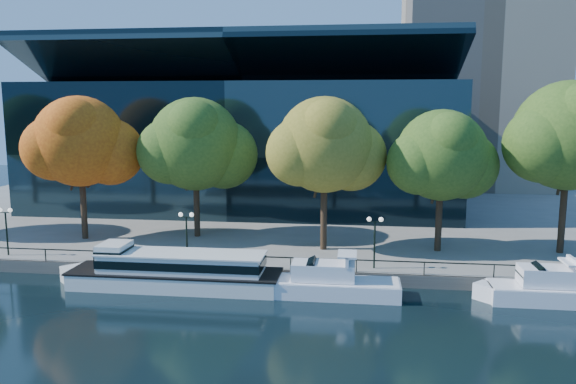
# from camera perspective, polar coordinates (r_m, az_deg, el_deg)

# --- Properties ---
(ground) EXTENTS (160.00, 160.00, 0.00)m
(ground) POSITION_cam_1_polar(r_m,az_deg,el_deg) (41.52, -7.27, -10.19)
(ground) COLOR black
(ground) RESTS_ON ground
(promenade) EXTENTS (90.00, 67.08, 1.00)m
(promenade) POSITION_cam_1_polar(r_m,az_deg,el_deg) (76.13, -0.45, -1.00)
(promenade) COLOR slate
(promenade) RESTS_ON ground
(railing) EXTENTS (88.20, 0.08, 0.99)m
(railing) POSITION_cam_1_polar(r_m,az_deg,el_deg) (43.96, -6.25, -6.45)
(railing) COLOR black
(railing) RESTS_ON promenade
(convention_building) EXTENTS (50.00, 24.57, 21.43)m
(convention_building) POSITION_cam_1_polar(r_m,az_deg,el_deg) (71.33, -4.15, 4.79)
(convention_building) COLOR black
(convention_building) RESTS_ON ground
(tour_boat) EXTENTS (17.19, 3.84, 3.26)m
(tour_boat) POSITION_cam_1_polar(r_m,az_deg,el_deg) (43.00, -11.94, -7.70)
(tour_boat) COLOR white
(tour_boat) RESTS_ON ground
(cruiser_near) EXTENTS (10.94, 2.82, 3.17)m
(cruiser_near) POSITION_cam_1_polar(r_m,az_deg,el_deg) (40.53, 3.68, -9.14)
(cruiser_near) COLOR white
(cruiser_near) RESTS_ON ground
(cruiser_far) EXTENTS (9.84, 2.73, 3.21)m
(cruiser_far) POSITION_cam_1_polar(r_m,az_deg,el_deg) (42.95, 24.97, -8.88)
(cruiser_far) COLOR white
(cruiser_far) RESTS_ON ground
(tree_1) EXTENTS (10.47, 8.59, 13.36)m
(tree_1) POSITION_cam_1_polar(r_m,az_deg,el_deg) (55.24, -20.24, 4.65)
(tree_1) COLOR black
(tree_1) RESTS_ON promenade
(tree_2) EXTENTS (10.93, 8.96, 13.24)m
(tree_2) POSITION_cam_1_polar(r_m,az_deg,el_deg) (53.48, -9.24, 4.63)
(tree_2) COLOR black
(tree_2) RESTS_ON promenade
(tree_3) EXTENTS (10.26, 8.41, 13.24)m
(tree_3) POSITION_cam_1_polar(r_m,az_deg,el_deg) (47.94, 3.92, 4.59)
(tree_3) COLOR black
(tree_3) RESTS_ON promenade
(tree_4) EXTENTS (9.65, 7.92, 12.15)m
(tree_4) POSITION_cam_1_polar(r_m,az_deg,el_deg) (49.19, 15.51, 3.42)
(tree_4) COLOR black
(tree_4) RESTS_ON promenade
(tree_5) EXTENTS (11.39, 9.34, 14.54)m
(tree_5) POSITION_cam_1_polar(r_m,az_deg,el_deg) (52.16, 26.82, 4.92)
(tree_5) COLOR black
(tree_5) RESTS_ON promenade
(lamp_0) EXTENTS (1.26, 0.36, 4.03)m
(lamp_0) POSITION_cam_1_polar(r_m,az_deg,el_deg) (52.36, -26.74, -2.58)
(lamp_0) COLOR black
(lamp_0) RESTS_ON promenade
(lamp_1) EXTENTS (1.26, 0.36, 4.03)m
(lamp_1) POSITION_cam_1_polar(r_m,az_deg,el_deg) (45.58, -10.28, -3.35)
(lamp_1) COLOR black
(lamp_1) RESTS_ON promenade
(lamp_2) EXTENTS (1.26, 0.36, 4.03)m
(lamp_2) POSITION_cam_1_polar(r_m,az_deg,el_deg) (43.54, 8.81, -3.88)
(lamp_2) COLOR black
(lamp_2) RESTS_ON promenade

